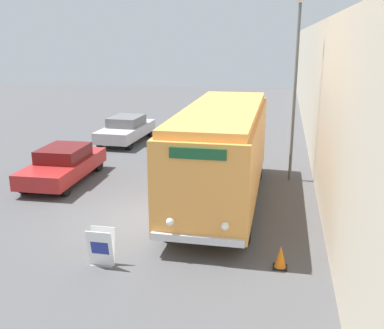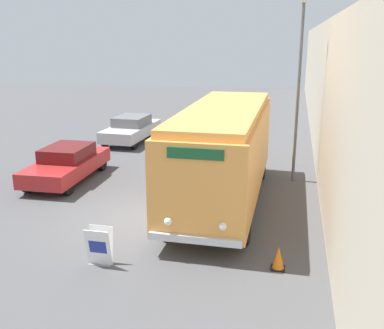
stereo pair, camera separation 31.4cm
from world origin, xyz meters
name	(u,v)px [view 2 (the right image)]	position (x,y,z in m)	size (l,w,h in m)	color
ground_plane	(142,220)	(0.00, 0.00, 0.00)	(80.00, 80.00, 0.00)	#4C4C4F
building_wall_right	(321,91)	(5.82, 10.00, 3.18)	(0.30, 60.00, 6.36)	#B2A893
vintage_bus	(223,150)	(2.28, 2.16, 1.93)	(2.60, 9.19, 3.42)	black
sign_board	(99,247)	(-0.09, -3.04, 0.49)	(0.67, 0.38, 1.00)	gray
streetlamp	(300,66)	(4.71, 5.32, 4.63)	(0.36, 0.36, 7.27)	#595E60
parked_car_near	(67,163)	(-4.33, 3.30, 0.72)	(2.03, 4.77, 1.42)	black
parked_car_mid	(131,129)	(-4.25, 10.63, 0.74)	(2.08, 4.81, 1.44)	black
traffic_cone	(278,258)	(4.42, -2.28, 0.30)	(0.36, 0.36, 0.61)	black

